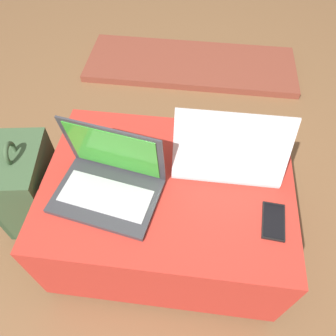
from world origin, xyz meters
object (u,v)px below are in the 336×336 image
object	(u,v)px
cell_phone	(273,221)
laptop_near	(109,180)
backpack	(32,194)
laptop_far	(227,152)

from	to	relation	value
cell_phone	laptop_near	bearing A→B (deg)	-1.74
backpack	laptop_far	bearing A→B (deg)	88.70
laptop_far	backpack	world-z (taller)	laptop_far
laptop_far	cell_phone	size ratio (longest dim) A/B	2.71
laptop_near	laptop_far	size ratio (longest dim) A/B	1.01
laptop_far	cell_phone	xyz separation A→B (m)	(0.16, -0.23, -0.05)
cell_phone	backpack	xyz separation A→B (m)	(-0.93, 0.13, -0.21)
cell_phone	backpack	distance (m)	0.96
cell_phone	backpack	bearing A→B (deg)	-3.18
backpack	cell_phone	bearing A→B (deg)	73.26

